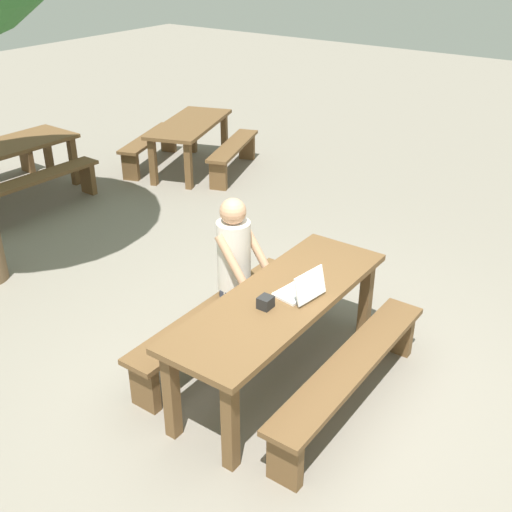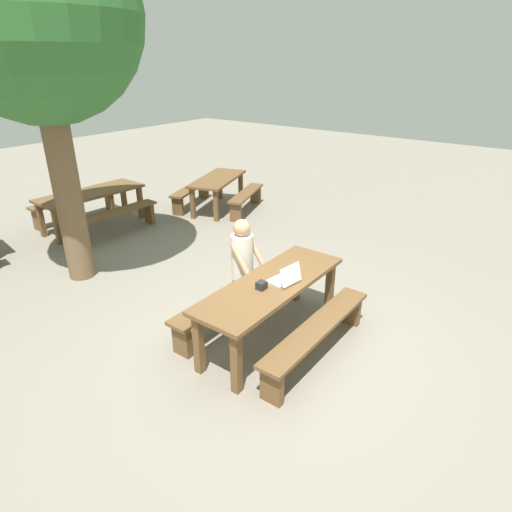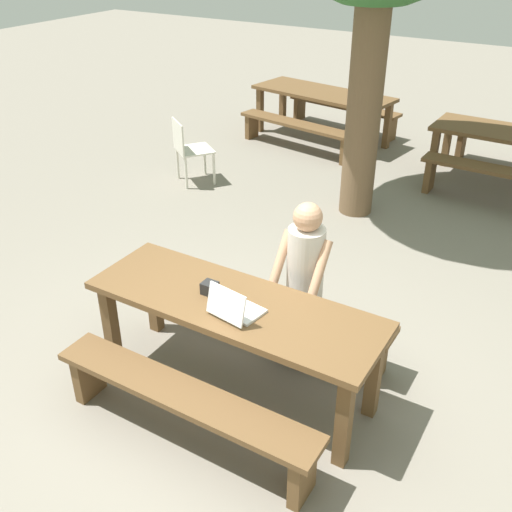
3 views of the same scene
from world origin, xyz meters
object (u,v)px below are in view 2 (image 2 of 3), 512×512
object	(u,v)px
picnic_table_front	(272,291)
picnic_table_distant	(91,197)
small_pouch	(261,285)
tree_left	(35,17)
picnic_table_rear	(218,183)
laptop	(285,278)
person_seated	(244,262)

from	to	relation	value
picnic_table_front	picnic_table_distant	distance (m)	5.14
picnic_table_front	small_pouch	bearing A→B (deg)	179.08
picnic_table_distant	tree_left	world-z (taller)	tree_left
picnic_table_rear	laptop	bearing A→B (deg)	-148.84
picnic_table_rear	person_seated	bearing A→B (deg)	-153.22
small_pouch	picnic_table_distant	xyz separation A→B (m)	(1.20, 5.04, -0.19)
picnic_table_front	person_seated	world-z (taller)	person_seated
small_pouch	tree_left	world-z (taller)	tree_left
picnic_table_front	picnic_table_rear	world-z (taller)	picnic_table_front
person_seated	tree_left	bearing A→B (deg)	103.52
laptop	tree_left	size ratio (longest dim) A/B	0.07
person_seated	picnic_table_rear	bearing A→B (deg)	46.03
person_seated	tree_left	world-z (taller)	tree_left
picnic_table_front	small_pouch	xyz separation A→B (m)	(-0.20, 0.00, 0.16)
tree_left	picnic_table_front	bearing A→B (deg)	-82.80
picnic_table_front	laptop	size ratio (longest dim) A/B	6.16
small_pouch	tree_left	size ratio (longest dim) A/B	0.02
laptop	picnic_table_rear	bearing A→B (deg)	-120.89
laptop	picnic_table_distant	world-z (taller)	laptop
picnic_table_front	picnic_table_rear	size ratio (longest dim) A/B	1.15
picnic_table_distant	tree_left	size ratio (longest dim) A/B	0.42
small_pouch	person_seated	size ratio (longest dim) A/B	0.08
picnic_table_rear	picnic_table_distant	xyz separation A→B (m)	(-2.34, 1.24, 0.02)
picnic_table_front	picnic_table_distant	bearing A→B (deg)	78.85
picnic_table_front	picnic_table_rear	bearing A→B (deg)	48.74
picnic_table_front	laptop	bearing A→B (deg)	-55.89
person_seated	picnic_table_rear	distance (m)	4.47
small_pouch	laptop	bearing A→B (deg)	-24.35
picnic_table_front	tree_left	distance (m)	4.44
small_pouch	tree_left	distance (m)	4.32
small_pouch	tree_left	bearing A→B (deg)	93.75
picnic_table_distant	picnic_table_rear	bearing A→B (deg)	-26.00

